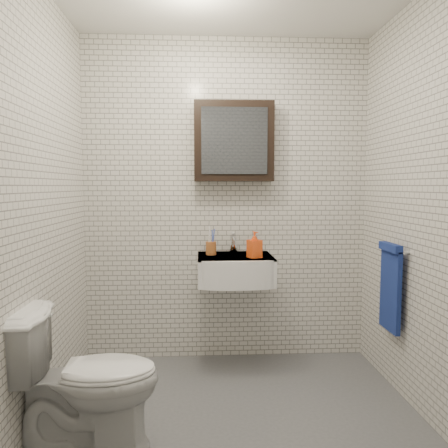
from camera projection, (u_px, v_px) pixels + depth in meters
name	position (u px, v px, depth m)	size (l,w,h in m)	color
ground	(237.00, 421.00, 2.53)	(2.20, 2.00, 0.01)	#515459
room_shell	(238.00, 167.00, 2.40)	(2.22, 2.02, 2.51)	silver
washbasin	(236.00, 269.00, 3.20)	(0.55, 0.50, 0.20)	white
faucet	(234.00, 244.00, 3.38)	(0.06, 0.20, 0.15)	silver
mirror_cabinet	(234.00, 142.00, 3.31)	(0.60, 0.15, 0.60)	black
towel_rail	(391.00, 283.00, 2.87)	(0.09, 0.30, 0.58)	silver
toothbrush_cup	(211.00, 247.00, 3.27)	(0.08, 0.08, 0.22)	#9E5627
soap_bottle	(254.00, 245.00, 3.13)	(0.09, 0.09, 0.19)	orange
toilet	(86.00, 379.00, 2.24)	(0.42, 0.74, 0.76)	white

